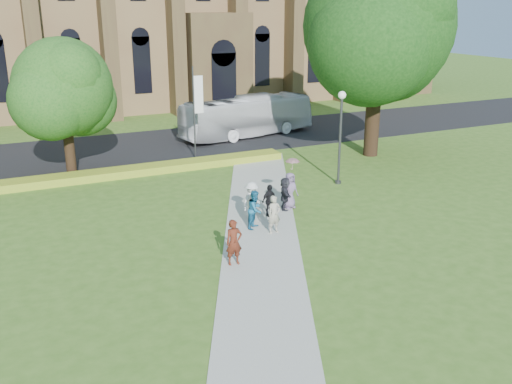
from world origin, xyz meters
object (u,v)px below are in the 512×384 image
large_tree (378,27)px  tour_coach (247,116)px  streetlamp (341,126)px  pedestrian_0 (234,242)px

large_tree → tour_coach: large_tree is taller
streetlamp → pedestrian_0: streetlamp is taller
streetlamp → large_tree: size_ratio=0.40×
streetlamp → pedestrian_0: 12.28m
large_tree → streetlamp: bearing=-140.7°
pedestrian_0 → tour_coach: bearing=66.4°
streetlamp → large_tree: large_tree is taller
streetlamp → tour_coach: bearing=88.4°
streetlamp → tour_coach: 13.43m
streetlamp → large_tree: (5.50, 4.50, 5.07)m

